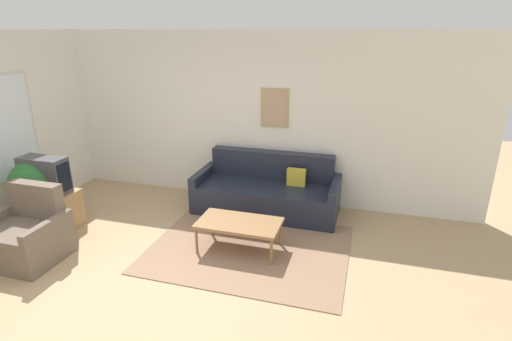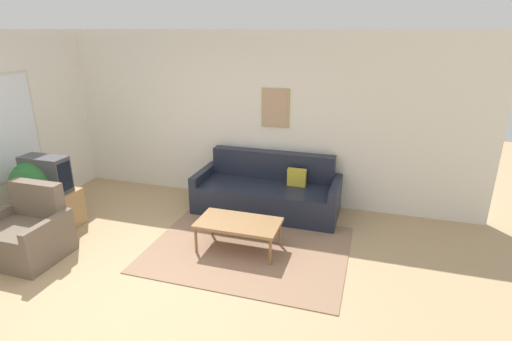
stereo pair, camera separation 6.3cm
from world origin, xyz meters
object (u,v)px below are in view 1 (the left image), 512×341
(couch, at_px, (267,192))
(armchair, at_px, (26,236))
(tv, at_px, (45,175))
(potted_plant_tall, at_px, (34,185))
(coffee_table, at_px, (239,224))

(couch, height_order, armchair, armchair)
(couch, bearing_deg, tv, -153.45)
(tv, xyz_separation_m, potted_plant_tall, (-0.14, -0.08, -0.14))
(couch, height_order, coffee_table, couch)
(armchair, bearing_deg, tv, 113.03)
(couch, xyz_separation_m, potted_plant_tall, (-2.96, -1.49, 0.35))
(couch, distance_m, armchair, 3.31)
(armchair, bearing_deg, potted_plant_tall, 124.09)
(couch, bearing_deg, armchair, -138.82)
(coffee_table, distance_m, tv, 2.82)
(coffee_table, height_order, tv, tv)
(tv, distance_m, potted_plant_tall, 0.21)
(coffee_table, bearing_deg, tv, -176.77)
(coffee_table, relative_size, potted_plant_tall, 1.05)
(coffee_table, distance_m, potted_plant_tall, 2.95)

